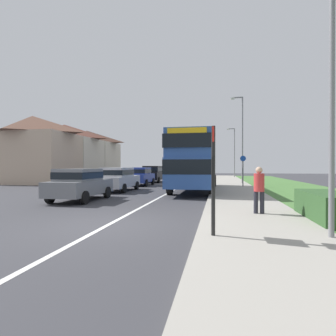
# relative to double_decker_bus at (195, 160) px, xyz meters

# --- Properties ---
(ground_plane) EXTENTS (120.00, 120.00, 0.00)m
(ground_plane) POSITION_rel_double_decker_bus_xyz_m (-1.54, -11.16, -2.14)
(ground_plane) COLOR #38383D
(lane_marking_centre) EXTENTS (0.14, 60.00, 0.01)m
(lane_marking_centre) POSITION_rel_double_decker_bus_xyz_m (-1.54, -3.16, -2.14)
(lane_marking_centre) COLOR silver
(lane_marking_centre) RESTS_ON ground_plane
(pavement_near_side) EXTENTS (3.20, 68.00, 0.12)m
(pavement_near_side) POSITION_rel_double_decker_bus_xyz_m (2.66, -5.16, -2.08)
(pavement_near_side) COLOR #9E998E
(pavement_near_side) RESTS_ON ground_plane
(roadside_hedge) EXTENTS (1.10, 2.88, 0.90)m
(roadside_hedge) POSITION_rel_double_decker_bus_xyz_m (4.76, -9.68, -1.69)
(roadside_hedge) COLOR #2D5128
(roadside_hedge) RESTS_ON ground_plane
(double_decker_bus) EXTENTS (2.80, 9.72, 3.70)m
(double_decker_bus) POSITION_rel_double_decker_bus_xyz_m (0.00, 0.00, 0.00)
(double_decker_bus) COLOR #284C93
(double_decker_bus) RESTS_ON ground_plane
(parked_car_grey) EXTENTS (1.90, 4.03, 1.57)m
(parked_car_grey) POSITION_rel_double_decker_bus_xyz_m (-5.11, -6.16, -1.27)
(parked_car_grey) COLOR slate
(parked_car_grey) RESTS_ON ground_plane
(parked_car_silver) EXTENTS (1.90, 4.36, 1.60)m
(parked_car_silver) POSITION_rel_double_decker_bus_xyz_m (-5.10, -0.99, -1.26)
(parked_car_silver) COLOR #B7B7BC
(parked_car_silver) RESTS_ON ground_plane
(parked_car_blue) EXTENTS (1.92, 3.92, 1.58)m
(parked_car_blue) POSITION_rel_double_decker_bus_xyz_m (-5.21, 4.54, -1.27)
(parked_car_blue) COLOR navy
(parked_car_blue) RESTS_ON ground_plane
(parked_car_black) EXTENTS (1.98, 4.28, 1.72)m
(parked_car_black) POSITION_rel_double_decker_bus_xyz_m (-5.20, 9.39, -1.20)
(parked_car_black) COLOR black
(parked_car_black) RESTS_ON ground_plane
(pedestrian_at_stop) EXTENTS (0.34, 0.34, 1.67)m
(pedestrian_at_stop) POSITION_rel_double_decker_bus_xyz_m (2.90, -9.08, -1.17)
(pedestrian_at_stop) COLOR #23232D
(pedestrian_at_stop) RESTS_ON ground_plane
(bus_stop_sign) EXTENTS (0.09, 0.52, 2.60)m
(bus_stop_sign) POSITION_rel_double_decker_bus_xyz_m (1.46, -12.25, -0.60)
(bus_stop_sign) COLOR black
(bus_stop_sign) RESTS_ON ground_plane
(cycle_route_sign) EXTENTS (0.44, 0.08, 2.52)m
(cycle_route_sign) POSITION_rel_double_decker_bus_xyz_m (3.48, 3.60, -0.71)
(cycle_route_sign) COLOR slate
(cycle_route_sign) RESTS_ON ground_plane
(street_lamp_near) EXTENTS (1.14, 0.20, 6.95)m
(street_lamp_near) POSITION_rel_double_decker_bus_xyz_m (3.92, -11.93, 1.88)
(street_lamp_near) COLOR slate
(street_lamp_near) RESTS_ON ground_plane
(street_lamp_mid) EXTENTS (1.14, 0.20, 8.12)m
(street_lamp_mid) POSITION_rel_double_decker_bus_xyz_m (3.67, 7.51, 2.47)
(street_lamp_mid) COLOR slate
(street_lamp_mid) RESTS_ON ground_plane
(street_lamp_far) EXTENTS (1.14, 0.20, 7.20)m
(street_lamp_far) POSITION_rel_double_decker_bus_xyz_m (3.77, 22.17, 2.00)
(street_lamp_far) COLOR slate
(street_lamp_far) RESTS_ON ground_plane
(house_terrace_far_side) EXTENTS (7.89, 16.95, 6.69)m
(house_terrace_far_side) POSITION_rel_double_decker_bus_xyz_m (-16.59, 11.29, 1.20)
(house_terrace_far_side) COLOR #C1A88E
(house_terrace_far_side) RESTS_ON ground_plane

